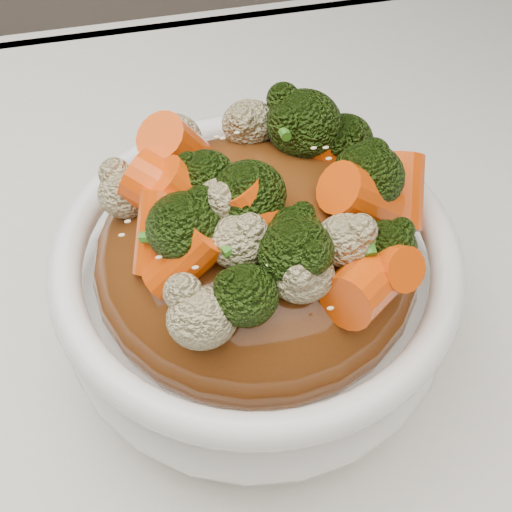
{
  "coord_description": "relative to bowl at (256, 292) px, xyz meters",
  "views": [
    {
      "loc": [
        -0.0,
        -0.18,
        1.13
      ],
      "look_at": [
        0.05,
        0.05,
        0.83
      ],
      "focal_mm": 50.0,
      "sensor_mm": 36.0,
      "label": 1
    }
  ],
  "objects": [
    {
      "name": "sesame_seeds",
      "position": [
        0.0,
        0.0,
        0.1
      ],
      "size": [
        0.16,
        0.16,
        0.01
      ],
      "primitive_type": null,
      "rotation": [
        0.0,
        0.0,
        -0.03
      ],
      "color": "beige",
      "rests_on": "sauce_base"
    },
    {
      "name": "broccoli",
      "position": [
        0.0,
        0.0,
        0.09
      ],
      "size": [
        0.18,
        0.18,
        0.05
      ],
      "primitive_type": null,
      "rotation": [
        0.0,
        0.0,
        -0.03
      ],
      "color": "black",
      "rests_on": "sauce_base"
    },
    {
      "name": "cauliflower",
      "position": [
        0.0,
        0.0,
        0.09
      ],
      "size": [
        0.18,
        0.18,
        0.04
      ],
      "primitive_type": null,
      "rotation": [
        0.0,
        0.0,
        -0.03
      ],
      "color": "#CCBF8B",
      "rests_on": "sauce_base"
    },
    {
      "name": "sauce_base",
      "position": [
        0.0,
        0.0,
        0.03
      ],
      "size": [
        0.18,
        0.18,
        0.1
      ],
      "primitive_type": "ellipsoid",
      "rotation": [
        0.0,
        0.0,
        -0.03
      ],
      "color": "#5D2E10",
      "rests_on": "bowl"
    },
    {
      "name": "scallions",
      "position": [
        0.0,
        0.0,
        0.1
      ],
      "size": [
        0.14,
        0.14,
        0.02
      ],
      "primitive_type": null,
      "rotation": [
        0.0,
        0.0,
        -0.03
      ],
      "color": "#31721A",
      "rests_on": "sauce_base"
    },
    {
      "name": "carrots",
      "position": [
        0.0,
        0.0,
        0.09
      ],
      "size": [
        0.18,
        0.18,
        0.05
      ],
      "primitive_type": null,
      "rotation": [
        0.0,
        0.0,
        -0.03
      ],
      "color": "#F75008",
      "rests_on": "sauce_base"
    },
    {
      "name": "tablecloth",
      "position": [
        -0.05,
        -0.05,
        -0.06
      ],
      "size": [
        1.2,
        0.8,
        0.04
      ],
      "primitive_type": "cube",
      "color": "white",
      "rests_on": "dining_table"
    },
    {
      "name": "bowl",
      "position": [
        0.0,
        0.0,
        0.0
      ],
      "size": [
        0.23,
        0.23,
        0.09
      ],
      "primitive_type": null,
      "rotation": [
        0.0,
        0.0,
        -0.03
      ],
      "color": "white",
      "rests_on": "tablecloth"
    }
  ]
}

